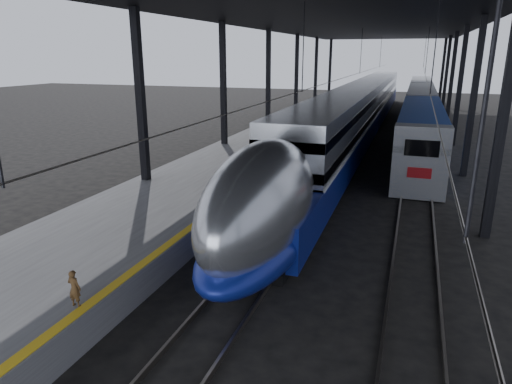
% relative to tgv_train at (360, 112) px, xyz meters
% --- Properties ---
extents(ground, '(160.00, 160.00, 0.00)m').
position_rel_tgv_train_xyz_m(ground, '(-2.00, -27.18, -2.07)').
color(ground, black).
rests_on(ground, ground).
extents(platform, '(6.00, 80.00, 1.00)m').
position_rel_tgv_train_xyz_m(platform, '(-5.50, -7.18, -1.57)').
color(platform, '#4C4C4F').
rests_on(platform, ground).
extents(yellow_strip, '(0.30, 80.00, 0.01)m').
position_rel_tgv_train_xyz_m(yellow_strip, '(-2.70, -7.18, -1.06)').
color(yellow_strip, gold).
rests_on(yellow_strip, platform).
extents(rails, '(6.52, 80.00, 0.16)m').
position_rel_tgv_train_xyz_m(rails, '(2.50, -7.18, -1.99)').
color(rails, slate).
rests_on(rails, ground).
extents(canopy, '(18.00, 75.00, 9.47)m').
position_rel_tgv_train_xyz_m(canopy, '(-0.10, -7.18, 7.05)').
color(canopy, black).
rests_on(canopy, ground).
extents(tgv_train, '(3.09, 65.20, 4.42)m').
position_rel_tgv_train_xyz_m(tgv_train, '(0.00, 0.00, 0.00)').
color(tgv_train, '#ABAEB3').
rests_on(tgv_train, ground).
extents(second_train, '(2.66, 56.05, 3.66)m').
position_rel_tgv_train_xyz_m(second_train, '(5.00, 9.01, -0.21)').
color(second_train, navy).
rests_on(second_train, ground).
extents(child, '(0.36, 0.24, 0.96)m').
position_rel_tgv_train_xyz_m(child, '(-2.95, -33.11, -0.59)').
color(child, '#4B3219').
rests_on(child, platform).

